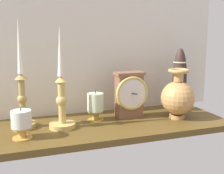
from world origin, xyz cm
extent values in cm
cube|color=brown|center=(0.00, 0.00, -1.20)|extent=(100.00, 36.00, 2.40)
cube|color=silver|center=(0.00, 18.50, 32.50)|extent=(120.00, 2.00, 65.00)
cube|color=brown|center=(14.23, 4.87, 8.74)|extent=(10.42, 5.85, 17.48)
cube|color=brown|center=(14.23, 4.87, 18.08)|extent=(11.67, 6.55, 1.20)
torus|color=tan|center=(14.23, 1.55, 10.60)|extent=(13.64, 1.24, 13.64)
cylinder|color=silver|center=(14.23, 1.45, 10.60)|extent=(11.41, 0.40, 11.41)
cube|color=black|center=(14.23, 1.15, 10.60)|extent=(2.81, 4.00, 0.30)
cylinder|color=#A28848|center=(-27.46, 5.16, 0.90)|extent=(9.19, 9.19, 1.80)
cylinder|color=#A28848|center=(-27.46, 5.16, 9.93)|extent=(2.23, 2.23, 16.26)
sphere|color=#A28848|center=(-27.46, 5.16, 10.74)|extent=(3.56, 3.56, 3.56)
cone|color=#A28848|center=(-27.46, 5.16, 19.06)|extent=(4.53, 4.53, 2.00)
cone|color=white|center=(-27.46, 5.16, 30.01)|extent=(2.06, 2.06, 19.90)
cylinder|color=tan|center=(-14.05, -0.31, 0.90)|extent=(9.65, 9.65, 1.80)
cylinder|color=tan|center=(-14.05, -0.31, 9.49)|extent=(2.61, 2.61, 15.38)
sphere|color=tan|center=(-14.05, -0.31, 10.26)|extent=(4.18, 4.18, 4.18)
cone|color=tan|center=(-14.05, -0.31, 18.18)|extent=(4.42, 4.42, 2.00)
cone|color=beige|center=(-14.05, -0.31, 28.17)|extent=(2.39, 2.39, 17.97)
cylinder|color=tan|center=(32.02, -3.33, 0.80)|extent=(6.11, 6.11, 1.60)
sphere|color=tan|center=(32.02, -3.33, 8.39)|extent=(13.58, 13.58, 13.58)
cylinder|color=tan|center=(32.02, -3.33, 17.29)|extent=(3.80, 3.80, 4.22)
torus|color=tan|center=(32.02, -3.33, 19.41)|extent=(8.41, 8.41, 1.52)
cylinder|color=#B88F38|center=(-0.24, 4.96, 1.72)|extent=(2.57, 2.57, 3.45)
cylinder|color=#B88F38|center=(-0.24, 4.96, 0.40)|extent=(6.41, 6.41, 0.80)
cylinder|color=#B88F38|center=(-0.24, 4.96, 3.45)|extent=(5.77, 5.77, 0.60)
cylinder|color=beige|center=(-0.24, 4.96, 7.36)|extent=(6.44, 6.44, 7.02)
cylinder|color=black|center=(-0.24, 4.96, 11.46)|extent=(0.30, 0.30, 1.20)
cylinder|color=gold|center=(-28.56, -6.54, 1.73)|extent=(2.59, 2.59, 3.46)
cylinder|color=gold|center=(-28.56, -6.54, 0.40)|extent=(6.49, 6.49, 0.80)
cylinder|color=gold|center=(-28.56, -6.54, 3.46)|extent=(5.84, 5.84, 0.60)
cylinder|color=silver|center=(-28.56, -6.54, 6.70)|extent=(6.64, 6.64, 5.69)
cylinder|color=black|center=(-28.56, -6.54, 10.15)|extent=(0.30, 0.30, 1.20)
ellipsoid|color=#362521|center=(38.93, 6.99, 13.78)|extent=(6.23, 6.23, 27.57)
torus|color=#CCB78C|center=(38.93, 6.99, 21.50)|extent=(5.90, 5.90, 0.60)
camera|label=1|loc=(-31.76, -105.17, 35.43)|focal=48.06mm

